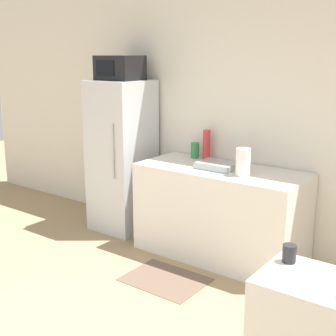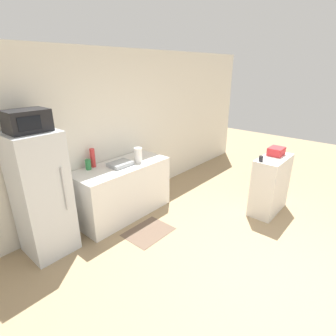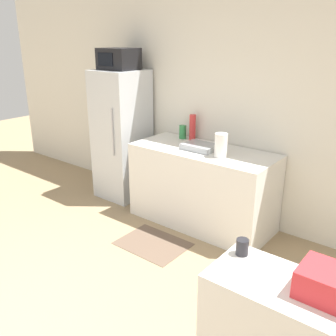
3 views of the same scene
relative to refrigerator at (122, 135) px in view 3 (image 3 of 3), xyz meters
name	(u,v)px [view 3 (image 3 of 3)]	position (x,y,z in m)	size (l,w,h in m)	color
wall_back	(232,105)	(1.36, 0.36, 0.49)	(8.00, 0.06, 2.60)	silver
refrigerator	(122,135)	(0.00, 0.00, 0.00)	(0.57, 0.60, 1.63)	silver
microwave	(119,59)	(0.00, 0.00, 0.94)	(0.45, 0.35, 0.25)	black
counter	(202,187)	(1.25, -0.03, -0.38)	(1.57, 0.69, 0.87)	silver
sink_basin	(200,147)	(1.23, -0.05, 0.09)	(0.35, 0.27, 0.06)	#9EA3A8
bottle_tall	(192,127)	(0.93, 0.23, 0.20)	(0.07, 0.07, 0.29)	red
bottle_short	(183,132)	(0.82, 0.19, 0.13)	(0.08, 0.08, 0.16)	#2D7F42
basket	(332,285)	(3.06, -1.79, 0.22)	(0.27, 0.22, 0.13)	red
jar	(242,247)	(2.61, -1.73, 0.19)	(0.06, 0.06, 0.09)	#232328
paper_towel_roll	(221,145)	(1.53, -0.14, 0.18)	(0.13, 0.13, 0.24)	white
kitchen_rug	(153,243)	(1.13, -0.73, -0.81)	(0.69, 0.52, 0.01)	brown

